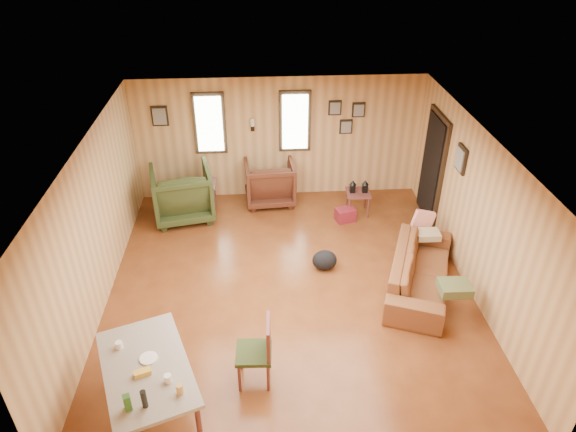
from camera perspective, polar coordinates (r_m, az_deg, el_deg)
name	(u,v)px	position (r m, az deg, el deg)	size (l,w,h in m)	color
room	(300,211)	(7.56, 1.34, 0.54)	(5.54, 6.04, 2.44)	brown
sofa	(421,265)	(8.04, 14.58, -5.34)	(2.10, 0.61, 0.82)	brown
recliner_brown	(269,180)	(10.00, -2.08, 4.07)	(0.93, 0.87, 0.96)	#4E2617
recliner_green	(182,191)	(9.66, -11.71, 2.73)	(1.05, 0.99, 1.09)	#313C1B
end_table	(202,193)	(9.84, -9.58, 2.59)	(0.57, 0.52, 0.71)	brown
side_table	(358,191)	(9.67, 7.83, 2.77)	(0.46, 0.46, 0.71)	brown
cooler	(345,215)	(9.59, 6.40, 0.14)	(0.40, 0.33, 0.25)	maroon
backpack	(325,260)	(8.31, 4.09, -4.93)	(0.46, 0.39, 0.34)	black
sofa_pillows	(439,255)	(8.16, 16.42, -4.18)	(0.45, 1.87, 0.39)	#565D34
dining_table	(147,372)	(6.10, -15.42, -16.35)	(1.36, 1.72, 0.98)	gray
dining_chair	(260,348)	(6.36, -3.18, -14.48)	(0.45, 0.45, 0.95)	#313C1B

